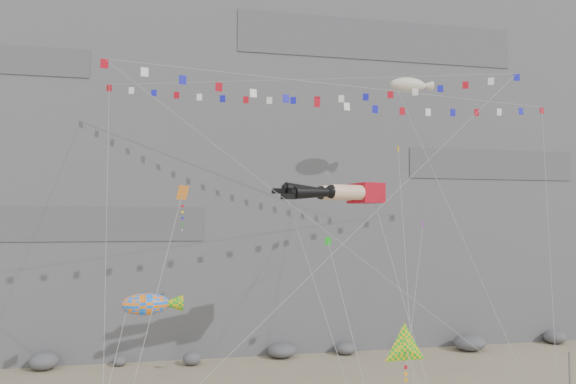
% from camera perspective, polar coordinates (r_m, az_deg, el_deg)
% --- Properties ---
extents(cliff, '(80.00, 28.00, 50.00)m').
position_cam_1_polar(cliff, '(67.08, -3.21, 7.95)').
color(cliff, slate).
rests_on(cliff, ground).
extents(talus_boulders, '(60.00, 3.00, 1.20)m').
position_cam_1_polar(talus_boulders, '(52.35, -0.64, -15.84)').
color(talus_boulders, '#57585C').
rests_on(talus_boulders, ground).
extents(legs_kite, '(8.05, 14.86, 19.51)m').
position_cam_1_polar(legs_kite, '(38.82, 5.28, -0.07)').
color(legs_kite, '#B40B19').
rests_on(legs_kite, ground).
extents(flag_banner_upper, '(30.89, 19.78, 30.74)m').
position_cam_1_polar(flag_banner_upper, '(45.50, 1.73, 11.33)').
color(flag_banner_upper, '#B40B19').
rests_on(flag_banner_upper, ground).
extents(flag_banner_lower, '(33.83, 8.56, 24.88)m').
position_cam_1_polar(flag_banner_lower, '(40.42, 7.45, 10.47)').
color(flag_banner_lower, '#B40B19').
rests_on(flag_banner_lower, ground).
extents(harlequin_kite, '(4.47, 7.87, 15.87)m').
position_cam_1_polar(harlequin_kite, '(34.72, -10.68, -0.15)').
color(harlequin_kite, red).
rests_on(harlequin_kite, ground).
extents(fish_windsock, '(4.49, 5.36, 9.01)m').
position_cam_1_polar(fish_windsock, '(33.76, -14.27, -11.00)').
color(fish_windsock, orange).
rests_on(fish_windsock, ground).
extents(delta_kite, '(2.72, 2.68, 7.00)m').
position_cam_1_polar(delta_kite, '(31.71, 11.88, -15.29)').
color(delta_kite, '#E6B10B').
rests_on(delta_kite, ground).
extents(blimp_windsock, '(4.92, 13.45, 27.00)m').
position_cam_1_polar(blimp_windsock, '(48.98, 12.09, 10.53)').
color(blimp_windsock, beige).
rests_on(blimp_windsock, ground).
extents(small_kite_a, '(2.23, 14.33, 20.01)m').
position_cam_1_polar(small_kite_a, '(40.83, -0.19, -0.28)').
color(small_kite_a, orange).
rests_on(small_kite_a, ground).
extents(small_kite_b, '(7.65, 11.95, 17.89)m').
position_cam_1_polar(small_kite_b, '(42.03, 13.50, -3.63)').
color(small_kite_b, purple).
rests_on(small_kite_b, ground).
extents(small_kite_c, '(1.10, 11.31, 15.24)m').
position_cam_1_polar(small_kite_c, '(37.01, 4.15, -5.24)').
color(small_kite_c, '#189F19').
rests_on(small_kite_c, ground).
extents(small_kite_d, '(6.43, 16.23, 24.45)m').
position_cam_1_polar(small_kite_d, '(44.88, 11.16, 3.77)').
color(small_kite_d, gold).
rests_on(small_kite_d, ground).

